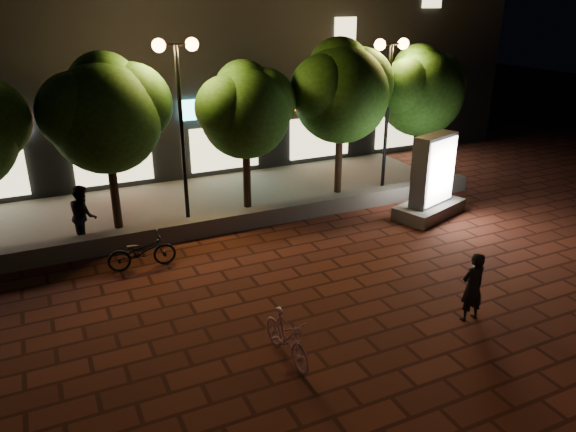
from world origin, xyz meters
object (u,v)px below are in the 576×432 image
scooter_parked (142,252)px  pedestrian (83,215)px  tree_right (342,88)px  scooter_pink (287,337)px  tree_left (106,110)px  tree_mid (246,107)px  tree_far_right (421,88)px  ad_kiosk (432,184)px  rider (473,287)px  street_lamp_left (178,85)px  street_lamp_right (390,76)px

scooter_parked → pedestrian: (-1.11, 1.88, 0.47)m
tree_right → scooter_pink: 9.95m
scooter_parked → pedestrian: bearing=34.2°
tree_left → pedestrian: (-1.01, -0.91, -2.54)m
pedestrian → tree_left: bearing=-53.9°
tree_mid → tree_far_right: bearing=0.0°
scooter_pink → pedestrian: (-2.77, 6.75, 0.44)m
scooter_pink → tree_left: bearing=98.1°
tree_left → ad_kiosk: 9.61m
tree_left → tree_far_right: tree_left is taller
rider → pedestrian: bearing=-45.6°
tree_left → pedestrian: 2.88m
scooter_parked → street_lamp_left: bearing=-32.5°
ad_kiosk → scooter_pink: 8.47m
tree_mid → scooter_parked: 5.54m
tree_mid → scooter_pink: (-2.24, -7.66, -2.75)m
street_lamp_right → scooter_parked: street_lamp_right is taller
ad_kiosk → pedestrian: 10.03m
tree_right → tree_far_right: size_ratio=1.06×
tree_far_right → street_lamp_right: (-1.55, -0.26, 0.53)m
tree_right → tree_mid: bearing=-180.0°
tree_far_right → tree_mid: bearing=-180.0°
street_lamp_right → ad_kiosk: (-0.14, -2.73, -2.87)m
street_lamp_right → scooter_parked: bearing=-164.1°
rider → scooter_parked: 7.74m
street_lamp_right → scooter_pink: 10.87m
tree_far_right → street_lamp_left: bearing=-178.2°
street_lamp_left → ad_kiosk: 7.97m
tree_right → scooter_parked: size_ratio=3.06×
tree_right → street_lamp_left: (-5.36, -0.26, 0.46)m
tree_mid → tree_right: (3.31, 0.00, 0.35)m
rider → ad_kiosk: bearing=-120.0°
tree_left → scooter_pink: tree_left is taller
ad_kiosk → scooter_pink: ad_kiosk is taller
street_lamp_right → ad_kiosk: size_ratio=1.92×
scooter_pink → pedestrian: bearing=107.5°
scooter_pink → scooter_parked: size_ratio=0.94×
tree_far_right → scooter_parked: size_ratio=2.87×
tree_mid → pedestrian: 5.59m
tree_mid → pedestrian: size_ratio=2.72×
scooter_pink → street_lamp_right: bearing=41.0°
tree_right → street_lamp_right: bearing=-9.1°
tree_mid → pedestrian: bearing=-169.7°
street_lamp_right → pedestrian: (-9.96, -0.64, -2.99)m
street_lamp_left → street_lamp_right: size_ratio=1.04×
tree_left → scooter_pink: size_ratio=3.14×
tree_mid → scooter_parked: tree_mid is taller
ad_kiosk → tree_far_right: bearing=60.4°
tree_far_right → street_lamp_left: (-8.55, -0.26, 0.66)m
street_lamp_left → scooter_pink: size_ratio=3.32×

